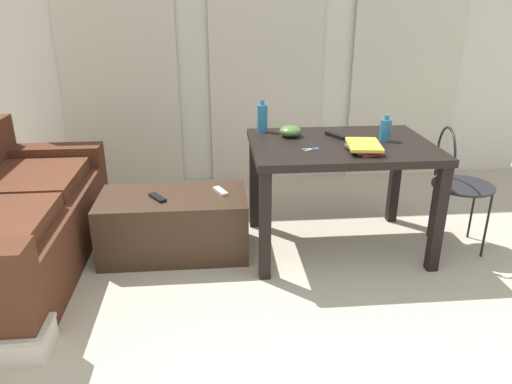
# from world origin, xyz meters

# --- Properties ---
(ground_plane) EXTENTS (7.75, 7.75, 0.00)m
(ground_plane) POSITION_xyz_m (0.00, 1.21, 0.00)
(ground_plane) COLOR #B2A893
(wall_back) EXTENTS (5.18, 0.10, 2.60)m
(wall_back) POSITION_xyz_m (0.00, 3.23, 1.30)
(wall_back) COLOR silver
(wall_back) RESTS_ON ground
(curtains) EXTENTS (3.69, 0.03, 2.31)m
(curtains) POSITION_xyz_m (0.00, 3.14, 1.15)
(curtains) COLOR beige
(curtains) RESTS_ON ground
(couch) EXTENTS (0.87, 1.86, 0.83)m
(couch) POSITION_xyz_m (-1.86, 1.54, 0.32)
(couch) COLOR #4C2819
(couch) RESTS_ON ground
(coffee_table) EXTENTS (0.99, 0.52, 0.42)m
(coffee_table) POSITION_xyz_m (-0.79, 1.68, 0.21)
(coffee_table) COLOR #382619
(coffee_table) RESTS_ON ground
(craft_table) EXTENTS (1.20, 0.86, 0.77)m
(craft_table) POSITION_xyz_m (0.34, 1.67, 0.66)
(craft_table) COLOR black
(craft_table) RESTS_ON ground
(wire_chair) EXTENTS (0.42, 0.44, 0.87)m
(wire_chair) POSITION_xyz_m (1.12, 1.60, 0.54)
(wire_chair) COLOR black
(wire_chair) RESTS_ON ground
(bottle_near) EXTENTS (0.08, 0.08, 0.17)m
(bottle_near) POSITION_xyz_m (0.64, 1.70, 0.84)
(bottle_near) COLOR teal
(bottle_near) RESTS_ON craft_table
(bottle_far) EXTENTS (0.07, 0.07, 0.23)m
(bottle_far) POSITION_xyz_m (-0.15, 2.01, 0.86)
(bottle_far) COLOR teal
(bottle_far) RESTS_ON craft_table
(bowl) EXTENTS (0.15, 0.15, 0.08)m
(bowl) POSITION_xyz_m (0.03, 1.86, 0.80)
(bowl) COLOR #477033
(bowl) RESTS_ON craft_table
(book_stack) EXTENTS (0.24, 0.32, 0.05)m
(book_stack) POSITION_xyz_m (0.43, 1.48, 0.79)
(book_stack) COLOR red
(book_stack) RESTS_ON craft_table
(tv_remote_on_table) EXTENTS (0.13, 0.19, 0.02)m
(tv_remote_on_table) POSITION_xyz_m (0.34, 1.81, 0.78)
(tv_remote_on_table) COLOR black
(tv_remote_on_table) RESTS_ON craft_table
(scissors) EXTENTS (0.11, 0.07, 0.00)m
(scissors) POSITION_xyz_m (0.12, 1.54, 0.77)
(scissors) COLOR #9EA0A5
(scissors) RESTS_ON craft_table
(tv_remote_primary) EXTENTS (0.11, 0.16, 0.02)m
(tv_remote_primary) POSITION_xyz_m (-0.47, 1.72, 0.43)
(tv_remote_primary) COLOR #B7B7B2
(tv_remote_primary) RESTS_ON coffee_table
(tv_remote_secondary) EXTENTS (0.13, 0.16, 0.02)m
(tv_remote_secondary) POSITION_xyz_m (-0.88, 1.64, 0.43)
(tv_remote_secondary) COLOR black
(tv_remote_secondary) RESTS_ON coffee_table
(shoebox) EXTENTS (0.31, 0.24, 0.15)m
(shoebox) POSITION_xyz_m (-1.49, 0.70, 0.07)
(shoebox) COLOR beige
(shoebox) RESTS_ON ground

